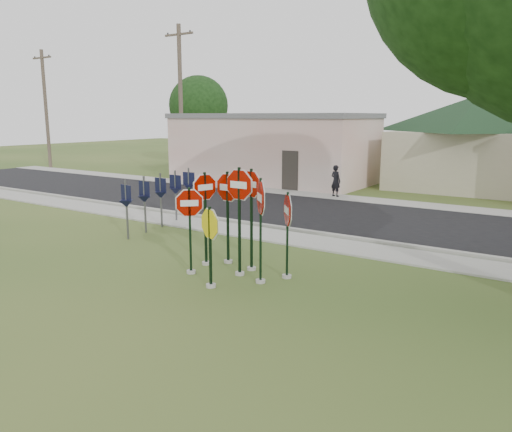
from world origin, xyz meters
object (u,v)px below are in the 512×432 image
Objects in this scene: stop_sign_left at (190,220)px; pedestrian at (336,181)px; utility_pole_near at (181,101)px; stop_sign_yellow at (210,238)px; stop_sign_center at (239,205)px.

pedestrian is at bearing 99.10° from stop_sign_left.
utility_pole_near reaches higher than stop_sign_left.
pedestrian is at bearing -4.58° from utility_pole_near.
utility_pole_near is (-14.31, 14.89, 3.75)m from stop_sign_yellow.
stop_sign_yellow is 0.88× the size of stop_sign_left.
stop_sign_center is at bearing 121.50° from pedestrian.
stop_sign_center is 20.10m from utility_pole_near.
stop_sign_center is 1.83× the size of pedestrian.
utility_pole_near is at bearing 132.63° from stop_sign_left.
stop_sign_center is 13.31m from pedestrian.
utility_pole_near is (-13.20, 14.33, 3.54)m from stop_sign_left.
stop_sign_center reaches higher than pedestrian.
stop_sign_left is 0.25× the size of utility_pole_near.
stop_sign_yellow is at bearing -46.15° from utility_pole_near.
utility_pole_near reaches higher than stop_sign_center.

